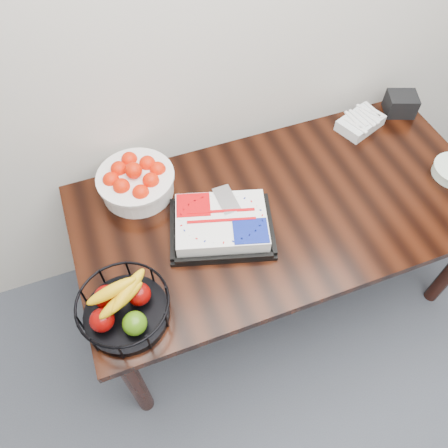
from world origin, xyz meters
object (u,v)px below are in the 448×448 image
object	(u,v)px
cake_tray	(221,224)
fruit_basket	(124,307)
napkin_box	(401,104)
table	(283,217)
tangerine_bowl	(135,177)

from	to	relation	value
cake_tray	fruit_basket	size ratio (longest dim) A/B	1.51
cake_tray	napkin_box	distance (m)	1.16
fruit_basket	table	bearing A→B (deg)	19.09
tangerine_bowl	napkin_box	xyz separation A→B (m)	(1.37, 0.05, -0.04)
cake_tray	tangerine_bowl	bearing A→B (deg)	129.86
tangerine_bowl	cake_tray	bearing A→B (deg)	-50.14
napkin_box	cake_tray	bearing A→B (deg)	-161.28
tangerine_bowl	table	bearing A→B (deg)	-27.73
table	fruit_basket	bearing A→B (deg)	-160.91
table	tangerine_bowl	bearing A→B (deg)	152.27
tangerine_bowl	napkin_box	size ratio (longest dim) A/B	2.34
fruit_basket	napkin_box	xyz separation A→B (m)	(1.55, 0.61, -0.02)
tangerine_bowl	fruit_basket	xyz separation A→B (m)	(-0.18, -0.56, -0.02)
table	cake_tray	bearing A→B (deg)	-175.60
fruit_basket	napkin_box	size ratio (longest dim) A/B	2.30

